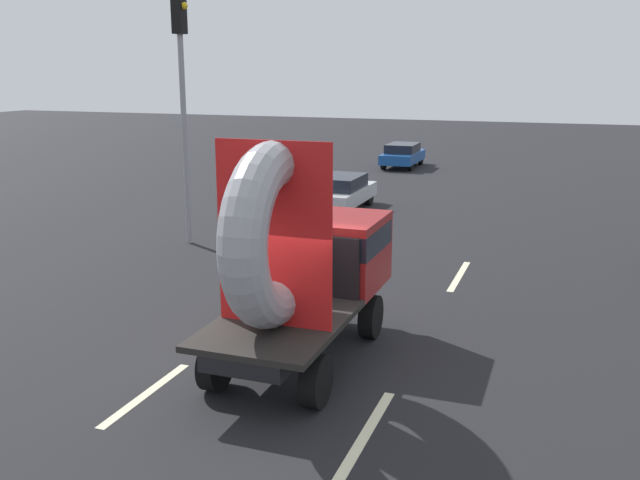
{
  "coord_description": "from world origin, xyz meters",
  "views": [
    {
      "loc": [
        4.48,
        -10.22,
        4.98
      ],
      "look_at": [
        0.25,
        1.42,
        1.95
      ],
      "focal_mm": 39.3,
      "sensor_mm": 36.0,
      "label": 1
    }
  ],
  "objects_px": {
    "flatbed_truck": "(303,257)",
    "traffic_light": "(183,92)",
    "oncoming_car": "(403,155)",
    "distant_sedan": "(340,191)"
  },
  "relations": [
    {
      "from": "oncoming_car",
      "to": "distant_sedan",
      "type": "bearing_deg",
      "value": -87.41
    },
    {
      "from": "traffic_light",
      "to": "oncoming_car",
      "type": "height_order",
      "value": "traffic_light"
    },
    {
      "from": "flatbed_truck",
      "to": "distant_sedan",
      "type": "height_order",
      "value": "flatbed_truck"
    },
    {
      "from": "traffic_light",
      "to": "distant_sedan",
      "type": "bearing_deg",
      "value": 67.2
    },
    {
      "from": "distant_sedan",
      "to": "oncoming_car",
      "type": "bearing_deg",
      "value": 92.59
    },
    {
      "from": "flatbed_truck",
      "to": "traffic_light",
      "type": "relative_size",
      "value": 0.72
    },
    {
      "from": "flatbed_truck",
      "to": "traffic_light",
      "type": "distance_m",
      "value": 9.47
    },
    {
      "from": "flatbed_truck",
      "to": "oncoming_car",
      "type": "xyz_separation_m",
      "value": [
        -4.14,
        24.79,
        -1.18
      ]
    },
    {
      "from": "traffic_light",
      "to": "oncoming_car",
      "type": "bearing_deg",
      "value": 83.46
    },
    {
      "from": "flatbed_truck",
      "to": "distant_sedan",
      "type": "bearing_deg",
      "value": 105.6
    }
  ]
}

